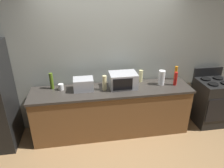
{
  "coord_description": "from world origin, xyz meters",
  "views": [
    {
      "loc": [
        -0.53,
        -2.83,
        2.53
      ],
      "look_at": [
        0.0,
        0.4,
        1.0
      ],
      "focal_mm": 33.32,
      "sensor_mm": 36.0,
      "label": 1
    }
  ],
  "objects_px": {
    "bottle_olive_oil": "(52,81)",
    "bottle_hand_soap": "(105,83)",
    "stove_range": "(211,102)",
    "bottle_dish_soap": "(176,73)",
    "bottle_hot_sauce": "(175,79)",
    "microwave": "(123,80)",
    "mug_white": "(61,87)",
    "bottle_vinegar": "(141,76)",
    "paper_towel_roll": "(162,78)",
    "toaster_oven": "(83,84)"
  },
  "relations": [
    {
      "from": "stove_range",
      "to": "paper_towel_roll",
      "type": "distance_m",
      "value": 1.22
    },
    {
      "from": "bottle_dish_soap",
      "to": "bottle_vinegar",
      "type": "bearing_deg",
      "value": -179.93
    },
    {
      "from": "toaster_oven",
      "to": "bottle_hot_sauce",
      "type": "height_order",
      "value": "bottle_hot_sauce"
    },
    {
      "from": "bottle_hot_sauce",
      "to": "mug_white",
      "type": "relative_size",
      "value": 2.32
    },
    {
      "from": "bottle_dish_soap",
      "to": "bottle_hot_sauce",
      "type": "relative_size",
      "value": 1.04
    },
    {
      "from": "stove_range",
      "to": "toaster_oven",
      "type": "height_order",
      "value": "toaster_oven"
    },
    {
      "from": "microwave",
      "to": "bottle_dish_soap",
      "type": "height_order",
      "value": "microwave"
    },
    {
      "from": "paper_towel_roll",
      "to": "bottle_vinegar",
      "type": "distance_m",
      "value": 0.39
    },
    {
      "from": "stove_range",
      "to": "bottle_olive_oil",
      "type": "xyz_separation_m",
      "value": [
        -3.04,
        0.19,
        0.58
      ]
    },
    {
      "from": "microwave",
      "to": "paper_towel_roll",
      "type": "relative_size",
      "value": 1.78
    },
    {
      "from": "stove_range",
      "to": "bottle_hand_soap",
      "type": "xyz_separation_m",
      "value": [
        -2.13,
        -0.0,
        0.57
      ]
    },
    {
      "from": "paper_towel_roll",
      "to": "mug_white",
      "type": "distance_m",
      "value": 1.81
    },
    {
      "from": "bottle_olive_oil",
      "to": "mug_white",
      "type": "height_order",
      "value": "bottle_olive_oil"
    },
    {
      "from": "microwave",
      "to": "bottle_olive_oil",
      "type": "relative_size",
      "value": 1.64
    },
    {
      "from": "paper_towel_roll",
      "to": "mug_white",
      "type": "relative_size",
      "value": 2.49
    },
    {
      "from": "paper_towel_roll",
      "to": "mug_white",
      "type": "xyz_separation_m",
      "value": [
        -1.8,
        0.07,
        -0.08
      ]
    },
    {
      "from": "microwave",
      "to": "bottle_hand_soap",
      "type": "xyz_separation_m",
      "value": [
        -0.34,
        -0.05,
        -0.0
      ]
    },
    {
      "from": "mug_white",
      "to": "bottle_vinegar",
      "type": "bearing_deg",
      "value": 4.47
    },
    {
      "from": "toaster_oven",
      "to": "mug_white",
      "type": "xyz_separation_m",
      "value": [
        -0.39,
        0.06,
        -0.05
      ]
    },
    {
      "from": "microwave",
      "to": "paper_towel_roll",
      "type": "xyz_separation_m",
      "value": [
        0.72,
        0.0,
        0.0
      ]
    },
    {
      "from": "bottle_olive_oil",
      "to": "bottle_hot_sauce",
      "type": "bearing_deg",
      "value": -5.37
    },
    {
      "from": "paper_towel_roll",
      "to": "bottle_vinegar",
      "type": "bearing_deg",
      "value": 150.76
    },
    {
      "from": "bottle_hand_soap",
      "to": "bottle_dish_soap",
      "type": "xyz_separation_m",
      "value": [
        1.42,
        0.24,
        -0.0
      ]
    },
    {
      "from": "microwave",
      "to": "toaster_oven",
      "type": "relative_size",
      "value": 1.41
    },
    {
      "from": "bottle_olive_oil",
      "to": "bottle_hand_soap",
      "type": "bearing_deg",
      "value": -12.41
    },
    {
      "from": "bottle_hand_soap",
      "to": "bottle_hot_sauce",
      "type": "xyz_separation_m",
      "value": [
        1.3,
        -0.01,
        -0.01
      ]
    },
    {
      "from": "paper_towel_roll",
      "to": "bottle_dish_soap",
      "type": "distance_m",
      "value": 0.41
    },
    {
      "from": "stove_range",
      "to": "bottle_vinegar",
      "type": "xyz_separation_m",
      "value": [
        -1.41,
        0.24,
        0.55
      ]
    },
    {
      "from": "microwave",
      "to": "bottle_olive_oil",
      "type": "bearing_deg",
      "value": 173.28
    },
    {
      "from": "bottle_hot_sauce",
      "to": "stove_range",
      "type": "bearing_deg",
      "value": 0.86
    },
    {
      "from": "stove_range",
      "to": "microwave",
      "type": "bearing_deg",
      "value": 178.47
    },
    {
      "from": "microwave",
      "to": "bottle_vinegar",
      "type": "bearing_deg",
      "value": 26.59
    },
    {
      "from": "microwave",
      "to": "bottle_hand_soap",
      "type": "distance_m",
      "value": 0.34
    },
    {
      "from": "toaster_oven",
      "to": "bottle_hand_soap",
      "type": "bearing_deg",
      "value": -10.23
    },
    {
      "from": "bottle_vinegar",
      "to": "bottle_hand_soap",
      "type": "bearing_deg",
      "value": -161.27
    },
    {
      "from": "stove_range",
      "to": "bottle_dish_soap",
      "type": "bearing_deg",
      "value": 161.44
    },
    {
      "from": "bottle_hand_soap",
      "to": "mug_white",
      "type": "xyz_separation_m",
      "value": [
        -0.75,
        0.13,
        -0.08
      ]
    },
    {
      "from": "bottle_hot_sauce",
      "to": "bottle_vinegar",
      "type": "bearing_deg",
      "value": 156.49
    },
    {
      "from": "microwave",
      "to": "paper_towel_roll",
      "type": "height_order",
      "value": "same"
    },
    {
      "from": "bottle_hand_soap",
      "to": "bottle_dish_soap",
      "type": "relative_size",
      "value": 1.02
    },
    {
      "from": "bottle_olive_oil",
      "to": "microwave",
      "type": "bearing_deg",
      "value": -6.72
    },
    {
      "from": "toaster_oven",
      "to": "bottle_vinegar",
      "type": "distance_m",
      "value": 1.09
    },
    {
      "from": "stove_range",
      "to": "paper_towel_roll",
      "type": "height_order",
      "value": "paper_towel_roll"
    },
    {
      "from": "toaster_oven",
      "to": "bottle_olive_oil",
      "type": "relative_size",
      "value": 1.16
    },
    {
      "from": "toaster_oven",
      "to": "bottle_vinegar",
      "type": "height_order",
      "value": "bottle_vinegar"
    },
    {
      "from": "microwave",
      "to": "mug_white",
      "type": "height_order",
      "value": "microwave"
    },
    {
      "from": "bottle_hand_soap",
      "to": "bottle_hot_sauce",
      "type": "distance_m",
      "value": 1.3
    },
    {
      "from": "mug_white",
      "to": "bottle_hand_soap",
      "type": "bearing_deg",
      "value": -9.77
    },
    {
      "from": "bottle_vinegar",
      "to": "microwave",
      "type": "bearing_deg",
      "value": -153.41
    },
    {
      "from": "toaster_oven",
      "to": "paper_towel_roll",
      "type": "relative_size",
      "value": 1.26
    }
  ]
}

